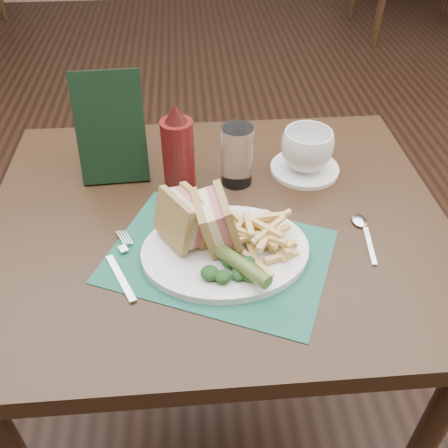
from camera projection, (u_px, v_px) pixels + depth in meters
name	position (u px, v px, depth m)	size (l,w,h in m)	color
floor	(209.00, 286.00, 1.85)	(7.00, 7.00, 0.00)	black
table_main	(218.00, 334.00, 1.22)	(0.90, 0.75, 0.75)	black
placemat	(219.00, 256.00, 0.89)	(0.38, 0.27, 0.00)	#1C5A4A
plate	(225.00, 251.00, 0.89)	(0.30, 0.24, 0.01)	white
sandwich_half_a	(173.00, 222.00, 0.86)	(0.06, 0.10, 0.09)	tan
sandwich_half_b	(204.00, 221.00, 0.86)	(0.06, 0.10, 0.09)	tan
kale_garnish	(229.00, 268.00, 0.83)	(0.11, 0.08, 0.03)	#143916
pickle_spear	(241.00, 264.00, 0.82)	(0.02, 0.02, 0.12)	#465F24
fries_pile	(261.00, 232.00, 0.88)	(0.18, 0.20, 0.05)	#E5C172
fork	(122.00, 264.00, 0.87)	(0.03, 0.17, 0.01)	silver
spoon	(366.00, 235.00, 0.93)	(0.03, 0.15, 0.01)	silver
saucer	(305.00, 169.00, 1.10)	(0.15, 0.15, 0.01)	white
coffee_cup	(307.00, 150.00, 1.06)	(0.11, 0.11, 0.09)	white
drinking_glass	(237.00, 156.00, 1.03)	(0.07, 0.07, 0.13)	white
ketchup_bottle	(178.00, 147.00, 1.00)	(0.07, 0.07, 0.19)	#510E0D
check_presenter	(111.00, 128.00, 1.02)	(0.14, 0.01, 0.23)	black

